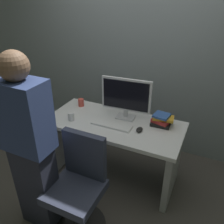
% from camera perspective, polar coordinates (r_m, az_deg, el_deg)
% --- Properties ---
extents(ground_plane, '(9.00, 9.00, 0.00)m').
position_cam_1_polar(ground_plane, '(2.94, 0.43, -14.78)').
color(ground_plane, '#4C4742').
extents(wall_back, '(6.40, 0.10, 3.00)m').
position_cam_1_polar(wall_back, '(2.99, 7.74, 18.24)').
color(wall_back, gray).
rests_on(wall_back, ground).
extents(desk, '(1.47, 0.68, 0.72)m').
position_cam_1_polar(desk, '(2.62, 0.47, -6.68)').
color(desk, white).
rests_on(desk, ground).
extents(office_chair, '(0.52, 0.52, 0.94)m').
position_cam_1_polar(office_chair, '(2.18, -8.23, -18.28)').
color(office_chair, black).
rests_on(office_chair, ground).
extents(person_at_desk, '(0.40, 0.24, 1.64)m').
position_cam_1_polar(person_at_desk, '(2.04, -19.35, -8.40)').
color(person_at_desk, '#262838').
rests_on(person_at_desk, ground).
extents(monitor, '(0.54, 0.15, 0.46)m').
position_cam_1_polar(monitor, '(2.48, 3.46, 3.78)').
color(monitor, silver).
rests_on(monitor, desk).
extents(keyboard, '(0.43, 0.13, 0.02)m').
position_cam_1_polar(keyboard, '(2.44, -0.12, -3.16)').
color(keyboard, white).
rests_on(keyboard, desk).
extents(mouse, '(0.06, 0.10, 0.03)m').
position_cam_1_polar(mouse, '(2.36, 6.70, -4.30)').
color(mouse, black).
rests_on(mouse, desk).
extents(cup_near_keyboard, '(0.07, 0.07, 0.09)m').
position_cam_1_polar(cup_near_keyboard, '(2.56, -9.95, -1.05)').
color(cup_near_keyboard, silver).
rests_on(cup_near_keyboard, desk).
extents(cup_by_monitor, '(0.07, 0.07, 0.09)m').
position_cam_1_polar(cup_by_monitor, '(2.86, -7.57, 2.31)').
color(cup_by_monitor, '#D84C3F').
rests_on(cup_by_monitor, desk).
extents(book_stack, '(0.24, 0.17, 0.13)m').
position_cam_1_polar(book_stack, '(2.48, 11.98, -1.96)').
color(book_stack, black).
rests_on(book_stack, desk).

